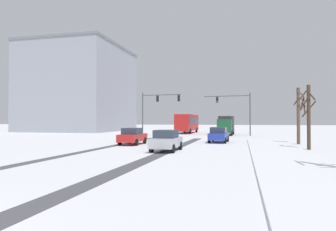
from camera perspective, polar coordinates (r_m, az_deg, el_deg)
wheel_track_left_lane at (r=21.39m, az=-1.28°, el=-7.23°), size 1.02×36.63×0.01m
wheel_track_right_lane at (r=23.66m, az=-15.57°, el=-6.58°), size 0.85×36.63×0.01m
sidewalk_kerb_right at (r=19.17m, az=21.66°, el=-7.73°), size 4.00×36.63×0.12m
traffic_signal_far_right at (r=47.37m, az=12.78°, el=1.71°), size 7.15×0.67×6.50m
traffic_signal_far_left at (r=44.88m, az=-2.35°, el=2.02°), size 6.03×0.61×6.50m
car_blue_lead at (r=32.52m, az=9.54°, el=-3.61°), size 2.02×4.19×1.62m
car_red_second at (r=29.53m, az=-6.70°, el=-3.89°), size 1.85×4.11×1.62m
car_silver_third at (r=23.15m, az=-0.31°, el=-4.72°), size 1.87×4.12×1.62m
bus_oncoming at (r=55.66m, az=3.67°, el=-1.27°), size 2.74×11.02×3.38m
box_truck_delivery at (r=49.16m, az=10.90°, el=-1.73°), size 2.46×7.46×3.02m
bare_tree_sidewalk_mid at (r=26.73m, az=24.97°, el=0.03°), size 1.36×1.21×5.21m
bare_tree_sidewalk_far at (r=32.39m, az=23.50°, el=0.46°), size 1.42×1.73×5.58m
office_building_far_left_block at (r=70.49m, az=-16.22°, el=4.81°), size 19.17×21.76×18.64m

